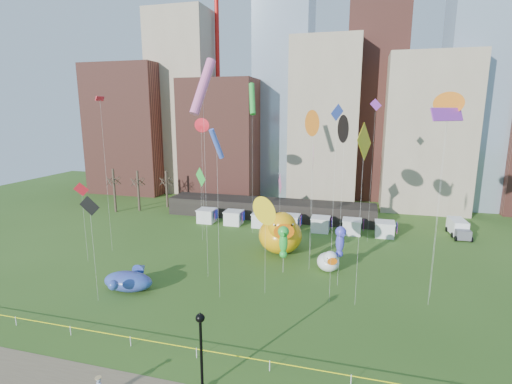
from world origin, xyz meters
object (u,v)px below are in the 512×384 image
(seahorse_purple, at_px, (340,239))
(box_truck, at_px, (458,228))
(lamppost, at_px, (201,343))
(seahorse_green, at_px, (283,239))
(whale_inflatable, at_px, (129,280))
(small_duck, at_px, (329,261))
(big_duck, at_px, (281,233))

(seahorse_purple, height_order, box_truck, seahorse_purple)
(seahorse_purple, bearing_deg, box_truck, 29.43)
(lamppost, bearing_deg, seahorse_green, 86.08)
(lamppost, bearing_deg, box_truck, 59.31)
(seahorse_purple, distance_m, whale_inflatable, 24.86)
(small_duck, height_order, seahorse_purple, seahorse_purple)
(seahorse_green, height_order, lamppost, lamppost)
(seahorse_green, height_order, seahorse_purple, seahorse_green)
(seahorse_purple, relative_size, whale_inflatable, 0.81)
(small_duck, height_order, box_truck, small_duck)
(big_duck, relative_size, seahorse_purple, 1.56)
(seahorse_green, distance_m, lamppost, 21.47)
(big_duck, height_order, whale_inflatable, big_duck)
(small_duck, xyz_separation_m, seahorse_purple, (1.24, 0.27, 2.83))
(box_truck, bearing_deg, big_duck, -153.92)
(big_duck, bearing_deg, seahorse_green, -93.69)
(big_duck, xyz_separation_m, box_truck, (25.52, 14.93, -1.61))
(whale_inflatable, distance_m, lamppost, 18.91)
(seahorse_purple, distance_m, box_truck, 25.96)
(big_duck, bearing_deg, box_truck, 12.19)
(seahorse_purple, relative_size, box_truck, 0.95)
(seahorse_purple, bearing_deg, small_duck, 174.05)
(big_duck, distance_m, whale_inflatable, 20.72)
(big_duck, height_order, small_duck, big_duck)
(seahorse_purple, xyz_separation_m, lamppost, (-8.02, -23.59, -0.43))
(seahorse_green, distance_m, whale_inflatable, 18.15)
(seahorse_green, distance_m, box_truck, 32.13)
(small_duck, xyz_separation_m, seahorse_green, (-5.32, -1.90, 2.96))
(small_duck, relative_size, seahorse_purple, 0.71)
(seahorse_green, xyz_separation_m, whale_inflatable, (-15.46, -8.97, -3.15))
(lamppost, bearing_deg, small_duck, 73.78)
(lamppost, height_order, box_truck, lamppost)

